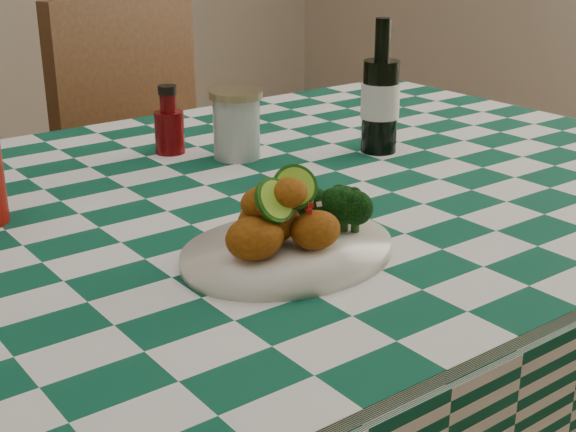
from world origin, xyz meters
TOP-DOWN VIEW (x-y plane):
  - dining_table at (0.00, 0.00)m, footprint 1.66×1.06m
  - plate at (-0.07, -0.23)m, footprint 0.28×0.22m
  - fried_chicken_pile at (-0.07, -0.23)m, footprint 0.13×0.10m
  - broccoli_side at (0.01, -0.22)m, footprint 0.07×0.07m
  - ketchup_bottle at (0.05, 0.25)m, footprint 0.06×0.06m
  - mason_jar at (0.12, 0.16)m, footprint 0.09×0.09m
  - beer_bottle at (0.34, 0.04)m, footprint 0.07×0.07m
  - wooden_chair_right at (0.33, 0.68)m, footprint 0.58×0.59m

SIDE VIEW (x-z plane):
  - dining_table at x=0.00m, z-range 0.00..0.79m
  - wooden_chair_right at x=0.33m, z-range 0.00..1.00m
  - plate at x=-0.07m, z-range 0.79..0.80m
  - broccoli_side at x=0.01m, z-range 0.80..0.86m
  - mason_jar at x=0.12m, z-range 0.79..0.90m
  - ketchup_bottle at x=0.05m, z-range 0.79..0.90m
  - fried_chicken_pile at x=-0.07m, z-range 0.80..0.89m
  - beer_bottle at x=0.34m, z-range 0.79..1.01m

